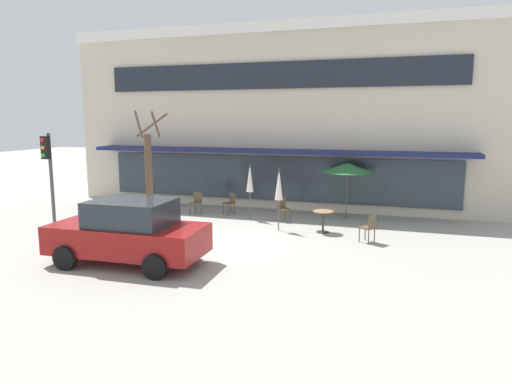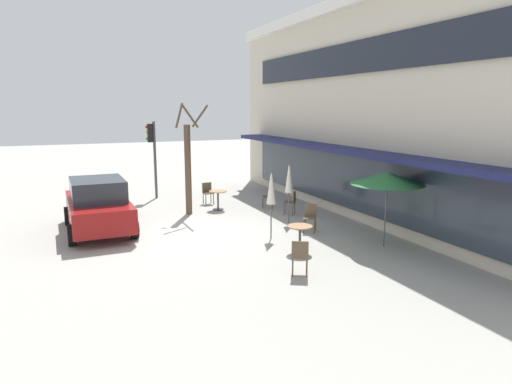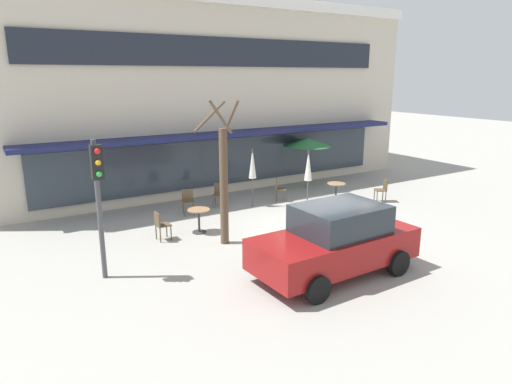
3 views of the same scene
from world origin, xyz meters
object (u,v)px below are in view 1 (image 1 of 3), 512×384
Objects in this scene: cafe_chair_3 at (230,202)px; cafe_chair_0 at (283,208)px; patio_umbrella_green_folded at (279,185)px; cafe_table_near_wall at (162,210)px; cafe_chair_4 at (132,208)px; cafe_chair_1 at (197,201)px; cafe_table_streetside at (323,218)px; patio_umbrella_corner_open at (250,178)px; patio_umbrella_cream_folded at (348,167)px; traffic_light_pole at (48,165)px; cafe_chair_2 at (369,226)px; street_tree at (149,178)px; parked_sedan at (129,232)px.

cafe_chair_0 is at bearing -12.91° from cafe_chair_3.
cafe_chair_0 is (-0.22, 1.51, -1.10)m from patio_umbrella_green_folded.
cafe_chair_3 is at bearing 50.50° from cafe_table_near_wall.
cafe_chair_1 is at bearing 49.01° from cafe_chair_4.
patio_umbrella_corner_open reaches higher than cafe_table_streetside.
traffic_light_pole is at bearing -154.01° from patio_umbrella_cream_folded.
patio_umbrella_corner_open reaches higher than cafe_chair_1.
cafe_chair_2 is 6.35m from cafe_chair_3.
cafe_chair_1 is 1.00× the size of cafe_chair_4.
street_tree is at bearing 10.34° from traffic_light_pole.
patio_umbrella_corner_open is at bearing 77.38° from parked_sedan.
patio_umbrella_corner_open is 7.26m from traffic_light_pole.
patio_umbrella_green_folded is at bearing 58.96° from parked_sedan.
street_tree is (-7.37, -0.77, 1.37)m from cafe_chair_2.
patio_umbrella_corner_open is at bearing 28.80° from cafe_table_near_wall.
patio_umbrella_cream_folded is 8.46m from cafe_chair_4.
traffic_light_pole is (-10.98, -1.43, 1.77)m from cafe_chair_2.
cafe_chair_3 is at bearing 148.14° from patio_umbrella_corner_open.
cafe_chair_2 is at bearing -3.43° from cafe_table_near_wall.
cafe_chair_0 and cafe_chair_1 have the same top height.
cafe_table_streetside is 0.85× the size of cafe_chair_3.
cafe_table_near_wall is 6.02m from cafe_table_streetside.
cafe_chair_1 is (-3.96, 1.76, -1.10)m from patio_umbrella_green_folded.
cafe_table_streetside is at bearing 151.57° from cafe_chair_2.
cafe_chair_4 is (-5.51, -1.78, 0.00)m from cafe_chair_0.
cafe_table_near_wall is at bearing -176.06° from cafe_table_streetside.
parked_sedan reaches higher than cafe_chair_3.
cafe_chair_3 is at bearing 65.00° from street_tree.
patio_umbrella_cream_folded is 2.97m from cafe_chair_0.
cafe_chair_0 is (1.29, 0.12, -1.10)m from patio_umbrella_corner_open.
cafe_chair_3 is 0.21× the size of parked_sedan.
cafe_chair_2 is 7.34m from parked_sedan.
cafe_table_streetside is 0.35× the size of patio_umbrella_green_folded.
cafe_chair_0 is 0.21× the size of street_tree.
patio_umbrella_green_folded is 4.48m from street_tree.
patio_umbrella_cream_folded and patio_umbrella_corner_open have the same top height.
traffic_light_pole reaches higher than cafe_chair_4.
patio_umbrella_cream_folded is 0.65× the size of traffic_light_pole.
cafe_chair_1 is (-6.01, -0.93, -1.50)m from patio_umbrella_cream_folded.
patio_umbrella_cream_folded reaches higher than cafe_table_streetside.
cafe_table_streetside is 0.85× the size of cafe_chair_1.
cafe_chair_4 is (-5.73, -0.27, -1.10)m from patio_umbrella_green_folded.
cafe_chair_0 and cafe_chair_4 have the same top height.
patio_umbrella_cream_folded reaches higher than cafe_chair_1.
cafe_chair_4 is (-7.78, -2.96, -1.50)m from patio_umbrella_cream_folded.
cafe_chair_2 and cafe_chair_3 have the same top height.
street_tree is at bearing -174.02° from cafe_chair_2.
cafe_chair_4 is at bearing -159.15° from patio_umbrella_cream_folded.
cafe_table_streetside is 2.98m from patio_umbrella_cream_folded.
patio_umbrella_cream_folded is at bearing 52.71° from patio_umbrella_green_folded.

